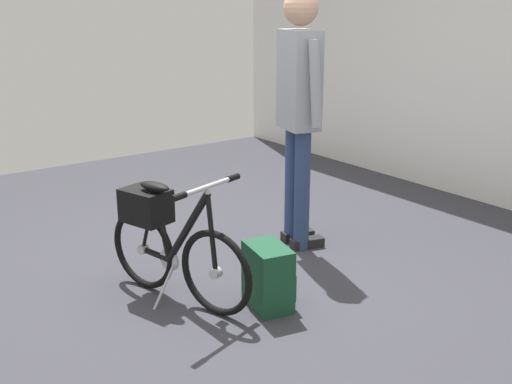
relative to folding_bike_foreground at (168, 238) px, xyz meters
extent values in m
plane|color=#38383F|center=(0.00, 0.45, -0.37)|extent=(6.84, 6.84, 0.00)
cube|color=white|center=(0.00, 3.16, 1.18)|extent=(6.84, 0.10, 3.11)
torus|color=black|center=(0.35, 0.11, -0.12)|extent=(0.49, 0.19, 0.50)
cylinder|color=#B7B7BC|center=(0.35, 0.11, -0.12)|extent=(0.07, 0.07, 0.06)
torus|color=black|center=(-0.20, -0.06, -0.12)|extent=(0.49, 0.19, 0.50)
cylinder|color=#B7B7BC|center=(-0.20, -0.06, -0.12)|extent=(0.07, 0.07, 0.06)
cylinder|color=black|center=(-0.10, -0.03, -0.13)|extent=(0.22, 0.10, 0.05)
cylinder|color=black|center=(0.16, 0.05, 0.10)|extent=(0.35, 0.14, 0.49)
cylinder|color=black|center=(-0.04, -0.01, 0.07)|extent=(0.13, 0.07, 0.42)
cylinder|color=black|center=(-0.10, -0.03, -0.13)|extent=(0.22, 0.09, 0.04)
cylinder|color=black|center=(0.33, 0.10, 0.11)|extent=(0.08, 0.05, 0.46)
cylinder|color=black|center=(-0.14, -0.04, 0.08)|extent=(0.15, 0.06, 0.41)
ellipsoid|color=black|center=(-0.08, -0.03, 0.30)|extent=(0.24, 0.15, 0.05)
cylinder|color=#B7B7BC|center=(0.31, 0.09, 0.35)|extent=(0.03, 0.03, 0.04)
cylinder|color=#B7B7BC|center=(0.31, 0.09, 0.37)|extent=(0.15, 0.43, 0.03)
cylinder|color=black|center=(0.37, -0.12, 0.37)|extent=(0.06, 0.10, 0.04)
cylinder|color=black|center=(0.24, 0.30, 0.37)|extent=(0.06, 0.10, 0.04)
cylinder|color=#B7B7BC|center=(0.01, 0.00, -0.13)|extent=(0.14, 0.06, 0.14)
cylinder|color=#B7B7BC|center=(0.07, -0.07, -0.26)|extent=(0.07, 0.19, 0.24)
cube|color=black|center=(-0.16, -0.05, 0.17)|extent=(0.33, 0.27, 0.20)
cylinder|color=navy|center=(-0.11, 1.12, 0.06)|extent=(0.11, 0.11, 0.86)
cube|color=black|center=(-0.10, 1.17, -0.34)|extent=(0.15, 0.25, 0.07)
cylinder|color=navy|center=(-0.26, 1.16, 0.06)|extent=(0.11, 0.11, 0.86)
cube|color=black|center=(-0.25, 1.21, -0.34)|extent=(0.15, 0.25, 0.07)
cube|color=#999EA8|center=(-0.19, 1.14, 0.82)|extent=(0.36, 0.27, 0.66)
cylinder|color=#999EA8|center=(0.02, 1.10, 0.82)|extent=(0.13, 0.12, 0.56)
cylinder|color=#999EA8|center=(-0.39, 1.21, 0.82)|extent=(0.10, 0.12, 0.56)
sphere|color=tan|center=(-0.19, 1.14, 1.29)|extent=(0.23, 0.23, 0.23)
cube|color=#19472D|center=(0.45, 0.40, -0.19)|extent=(0.34, 0.26, 0.37)
cube|color=#1F5939|center=(0.47, 0.51, -0.24)|extent=(0.22, 0.07, 0.16)
camera|label=1|loc=(3.01, -1.57, 1.32)|focal=43.21mm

